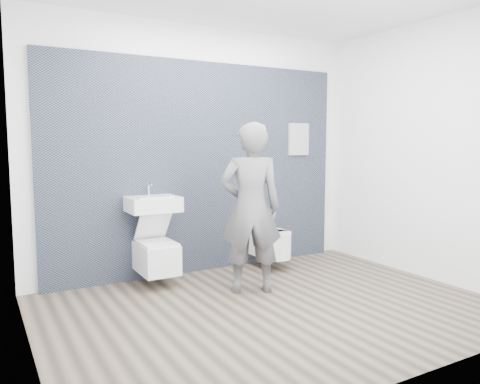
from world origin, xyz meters
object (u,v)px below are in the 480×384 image
washbasin (153,204)px  toilet_square (156,255)px  visitor (251,208)px  toilet_rounded (271,243)px

washbasin → toilet_square: washbasin is taller
washbasin → visitor: (0.75, -0.74, -0.01)m
toilet_square → toilet_rounded: bearing=-1.3°
toilet_square → toilet_rounded: (1.42, -0.03, -0.02)m
toilet_square → visitor: 1.14m
toilet_square → washbasin: bearing=90.0°
toilet_rounded → toilet_square: bearing=178.7°
toilet_square → toilet_rounded: toilet_square is taller
toilet_rounded → visitor: bearing=-136.5°
toilet_rounded → visitor: size_ratio=0.35×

